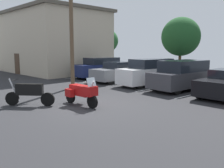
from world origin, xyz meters
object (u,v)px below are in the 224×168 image
at_px(utility_pole, 71,25).
at_px(motorcycle_touring, 82,92).
at_px(motorcycle_second, 29,93).
at_px(car_white, 149,72).
at_px(car_charcoal, 182,75).
at_px(car_grey, 118,72).
at_px(car_navy, 99,68).

bearing_deg(utility_pole, motorcycle_touring, -27.84).
xyz_separation_m(motorcycle_second, utility_pole, (-3.03, 4.28, 3.53)).
relative_size(car_white, utility_pole, 0.61).
height_order(motorcycle_touring, car_white, car_white).
distance_m(motorcycle_second, car_charcoal, 9.37).
relative_size(motorcycle_second, utility_pole, 0.22).
xyz_separation_m(car_grey, car_white, (2.86, 0.40, 0.16)).
height_order(motorcycle_second, car_grey, car_grey).
bearing_deg(car_white, motorcycle_touring, -74.43).
xyz_separation_m(motorcycle_second, car_charcoal, (2.28, 9.09, 0.34)).
relative_size(motorcycle_second, car_grey, 0.40).
bearing_deg(car_white, car_grey, -171.98).
relative_size(motorcycle_touring, utility_pole, 0.28).
distance_m(motorcycle_touring, car_charcoal, 7.30).
height_order(car_grey, car_white, car_white).
height_order(motorcycle_touring, car_grey, car_grey).
height_order(motorcycle_second, car_navy, car_navy).
distance_m(motorcycle_touring, utility_pole, 6.32).
bearing_deg(car_grey, motorcycle_touring, -54.43).
bearing_deg(car_grey, car_charcoal, 4.68).
bearing_deg(car_navy, utility_pole, -56.70).
bearing_deg(car_navy, motorcycle_second, -55.73).
bearing_deg(motorcycle_second, car_navy, 124.27).
bearing_deg(utility_pole, car_grey, 92.71).
distance_m(car_white, utility_pole, 6.32).
bearing_deg(motorcycle_second, car_grey, 110.57).
distance_m(motorcycle_second, utility_pole, 6.33).
bearing_deg(motorcycle_touring, utility_pole, 152.16).
distance_m(car_navy, utility_pole, 6.56).
height_order(car_charcoal, utility_pole, utility_pole).
relative_size(car_white, car_charcoal, 1.03).
xyz_separation_m(motorcycle_touring, utility_pole, (-4.67, 2.47, 3.48)).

